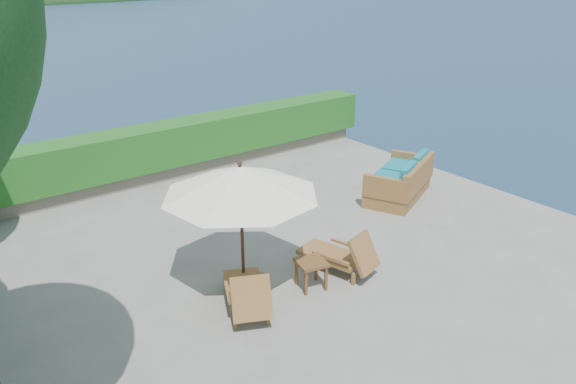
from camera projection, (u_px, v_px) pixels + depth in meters
ground at (302, 266)px, 10.09m from camera, size 12.00×12.00×0.00m
foundation at (301, 337)px, 10.68m from camera, size 12.00×12.00×3.00m
planter_wall_far at (163, 171)px, 14.13m from camera, size 12.00×0.60×0.36m
hedge_far at (161, 145)px, 13.87m from camera, size 12.40×0.90×1.00m
patio_umbrella at (240, 182)px, 8.68m from camera, size 3.02×3.02×2.26m
lounge_left at (247, 292)px, 8.66m from camera, size 1.15×1.55×0.83m
lounge_right at (342, 255)px, 9.77m from camera, size 0.93×1.51×0.81m
side_table at (311, 266)px, 9.28m from camera, size 0.57×0.57×0.50m
wicker_loveseat at (401, 182)px, 12.85m from camera, size 2.24×1.75×0.98m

